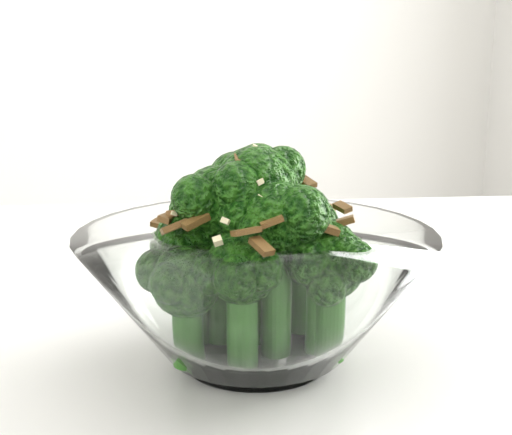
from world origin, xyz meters
name	(u,v)px	position (x,y,z in m)	size (l,w,h in m)	color
table	(398,383)	(-0.02, 0.04, 0.68)	(1.42, 1.20, 0.75)	white
broccoli_dish	(255,279)	(-0.18, 0.00, 0.81)	(0.23, 0.23, 0.14)	white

